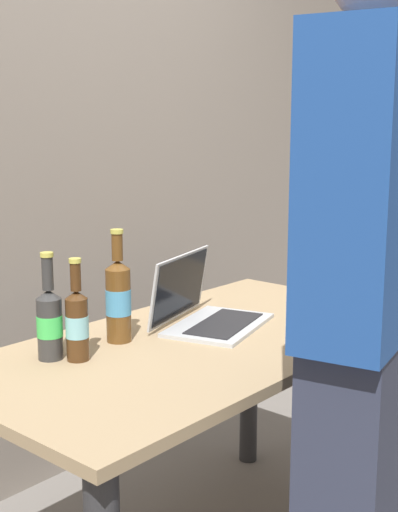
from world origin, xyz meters
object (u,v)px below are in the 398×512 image
(laptop, at_px, (204,310))
(person_figure, at_px, (364,317))
(beer_bottle_dark, at_px, (118,298))
(beer_bottle_amber, at_px, (50,321))
(beer_bottle_brown, at_px, (77,322))

(laptop, xyz_separation_m, person_figure, (-0.22, -0.66, 0.15))
(beer_bottle_dark, relative_size, beer_bottle_amber, 1.13)
(beer_bottle_brown, height_order, person_figure, person_figure)
(beer_bottle_dark, relative_size, person_figure, 0.18)
(beer_bottle_amber, distance_m, person_figure, 0.83)
(beer_bottle_amber, xyz_separation_m, person_figure, (0.29, -0.77, 0.09))
(beer_bottle_brown, height_order, beer_bottle_dark, beer_bottle_dark)
(beer_bottle_brown, xyz_separation_m, person_figure, (0.25, -0.71, 0.09))
(beer_bottle_dark, bearing_deg, beer_bottle_brown, -168.37)
(laptop, bearing_deg, beer_bottle_amber, 167.90)
(laptop, height_order, person_figure, person_figure)
(laptop, xyz_separation_m, beer_bottle_brown, (-0.47, 0.05, 0.06))
(beer_bottle_amber, bearing_deg, laptop, -12.10)
(laptop, relative_size, beer_bottle_amber, 1.44)
(beer_bottle_dark, bearing_deg, person_figure, -84.87)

